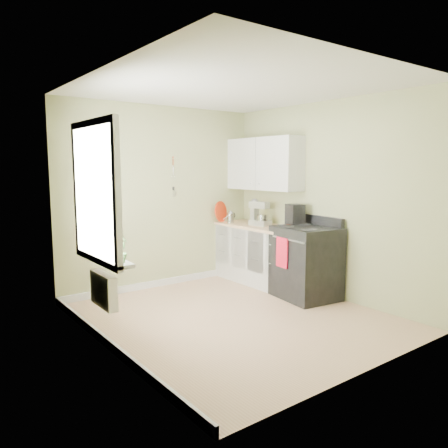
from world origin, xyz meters
TOP-DOWN VIEW (x-y plane):
  - floor at (0.00, 0.00)m, footprint 3.20×3.60m
  - ceiling at (0.00, 0.00)m, footprint 3.20×3.60m
  - wall_back at (0.00, 1.81)m, footprint 3.20×0.02m
  - wall_left at (-1.61, 0.00)m, footprint 0.02×3.60m
  - wall_right at (1.61, 0.00)m, footprint 0.02×3.60m
  - base_cabinets at (1.30, 1.00)m, footprint 0.60×1.60m
  - countertop at (1.29, 1.00)m, footprint 0.64×1.60m
  - upper_cabinets at (1.43, 1.10)m, footprint 0.35×1.40m
  - window at (-1.58, 0.30)m, footprint 0.06×1.14m
  - window_sill at (-1.51, 0.30)m, footprint 0.18×1.14m
  - radiator at (-1.54, 0.25)m, footprint 0.12×0.50m
  - wall_utensils at (0.20, 1.78)m, footprint 0.02×0.14m
  - stove at (1.28, 0.05)m, footprint 0.81×0.90m
  - stand_mixer at (1.28, 1.03)m, footprint 0.26×0.36m
  - kettle at (1.08, 1.50)m, footprint 0.19×0.11m
  - coffee_maker at (1.38, 0.38)m, footprint 0.26×0.28m
  - red_tray at (1.05, 1.72)m, footprint 0.34×0.18m
  - jar at (1.21, 0.34)m, footprint 0.08×0.08m
  - plant_a at (-1.50, -0.14)m, footprint 0.19×0.20m
  - plant_b at (-1.50, 0.24)m, footprint 0.17×0.20m
  - plant_c at (-1.50, 0.68)m, footprint 0.24×0.24m

SIDE VIEW (x-z plane):
  - floor at x=0.00m, z-range -0.02..0.00m
  - base_cabinets at x=1.30m, z-range 0.00..0.87m
  - stove at x=1.28m, z-range -0.06..1.07m
  - radiator at x=-1.54m, z-range 0.38..0.73m
  - window_sill at x=-1.51m, z-range 0.86..0.90m
  - countertop at x=1.29m, z-range 0.87..0.91m
  - jar at x=1.21m, z-range 0.91..1.00m
  - kettle at x=1.08m, z-range 0.91..1.11m
  - plant_c at x=-1.50m, z-range 0.90..1.20m
  - plant_a at x=-1.50m, z-range 0.90..1.21m
  - plant_b at x=-1.50m, z-range 0.90..1.23m
  - red_tray at x=1.05m, z-range 0.91..1.25m
  - stand_mixer at x=1.28m, z-range 0.88..1.29m
  - coffee_maker at x=1.38m, z-range 0.90..1.27m
  - wall_back at x=0.00m, z-range 0.00..2.70m
  - wall_left at x=-1.61m, z-range 0.00..2.70m
  - wall_right at x=1.61m, z-range 0.00..2.70m
  - window at x=-1.58m, z-range 0.83..2.27m
  - wall_utensils at x=0.20m, z-range 1.27..1.85m
  - upper_cabinets at x=1.43m, z-range 1.45..2.25m
  - ceiling at x=0.00m, z-range 2.70..2.72m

